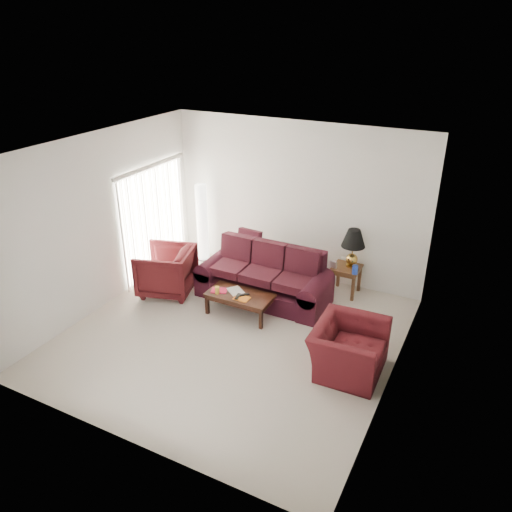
% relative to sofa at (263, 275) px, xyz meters
% --- Properties ---
extents(floor, '(5.00, 5.00, 0.00)m').
position_rel_sofa_xyz_m(floor, '(0.07, -1.28, -0.48)').
color(floor, beige).
rests_on(floor, ground).
extents(blinds, '(0.10, 2.00, 2.16)m').
position_rel_sofa_xyz_m(blinds, '(-2.35, 0.02, 0.60)').
color(blinds, silver).
rests_on(blinds, ground).
extents(sofa, '(2.41, 1.17, 0.96)m').
position_rel_sofa_xyz_m(sofa, '(0.00, 0.00, 0.00)').
color(sofa, black).
rests_on(sofa, ground).
extents(throw_pillow, '(0.48, 0.27, 0.48)m').
position_rel_sofa_xyz_m(throw_pillow, '(-0.62, 0.63, 0.28)').
color(throw_pillow, black).
rests_on(throw_pillow, sofa).
extents(end_table, '(0.54, 0.54, 0.54)m').
position_rel_sofa_xyz_m(end_table, '(1.25, 0.87, -0.21)').
color(end_table, '#481E19').
rests_on(end_table, ground).
extents(table_lamp, '(0.54, 0.54, 0.71)m').
position_rel_sofa_xyz_m(table_lamp, '(1.31, 0.94, 0.42)').
color(table_lamp, '#B08937').
rests_on(table_lamp, end_table).
extents(clock, '(0.13, 0.08, 0.12)m').
position_rel_sofa_xyz_m(clock, '(1.04, 0.74, 0.12)').
color(clock, silver).
rests_on(clock, end_table).
extents(blue_canister, '(0.11, 0.11, 0.16)m').
position_rel_sofa_xyz_m(blue_canister, '(1.46, 0.67, 0.14)').
color(blue_canister, '#18369D').
rests_on(blue_canister, end_table).
extents(picture_frame, '(0.16, 0.18, 0.05)m').
position_rel_sofa_xyz_m(picture_frame, '(1.14, 1.06, 0.13)').
color(picture_frame, silver).
rests_on(picture_frame, end_table).
extents(floor_lamp, '(0.35, 0.35, 1.65)m').
position_rel_sofa_xyz_m(floor_lamp, '(-1.86, 0.92, 0.35)').
color(floor_lamp, white).
rests_on(floor_lamp, ground).
extents(armchair_left, '(1.19, 1.17, 0.87)m').
position_rel_sofa_xyz_m(armchair_left, '(-1.69, -0.58, -0.04)').
color(armchair_left, '#3F0E11').
rests_on(armchair_left, ground).
extents(armchair_right, '(0.99, 1.12, 0.71)m').
position_rel_sofa_xyz_m(armchair_right, '(1.97, -1.27, -0.12)').
color(armchair_right, '#461015').
rests_on(armchair_right, ground).
extents(coffee_table, '(1.15, 0.62, 0.39)m').
position_rel_sofa_xyz_m(coffee_table, '(-0.12, -0.66, -0.28)').
color(coffee_table, '#301E0E').
rests_on(coffee_table, ground).
extents(magazine_red, '(0.32, 0.28, 0.02)m').
position_rel_sofa_xyz_m(magazine_red, '(-0.49, -0.72, -0.08)').
color(magazine_red, '#B21130').
rests_on(magazine_red, coffee_table).
extents(magazine_white, '(0.37, 0.35, 0.02)m').
position_rel_sofa_xyz_m(magazine_white, '(-0.23, -0.60, -0.08)').
color(magazine_white, silver).
rests_on(magazine_white, coffee_table).
extents(magazine_orange, '(0.26, 0.20, 0.01)m').
position_rel_sofa_xyz_m(magazine_orange, '(-0.02, -0.77, -0.08)').
color(magazine_orange, orange).
rests_on(magazine_orange, coffee_table).
extents(remote_a, '(0.09, 0.19, 0.02)m').
position_rel_sofa_xyz_m(remote_a, '(-0.09, -0.78, -0.06)').
color(remote_a, black).
rests_on(remote_a, coffee_table).
extents(remote_b, '(0.15, 0.17, 0.02)m').
position_rel_sofa_xyz_m(remote_b, '(-0.03, -0.68, -0.06)').
color(remote_b, black).
rests_on(remote_b, coffee_table).
extents(yellow_glass, '(0.08, 0.08, 0.13)m').
position_rel_sofa_xyz_m(yellow_glass, '(-0.47, -0.80, -0.02)').
color(yellow_glass, gold).
rests_on(yellow_glass, coffee_table).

